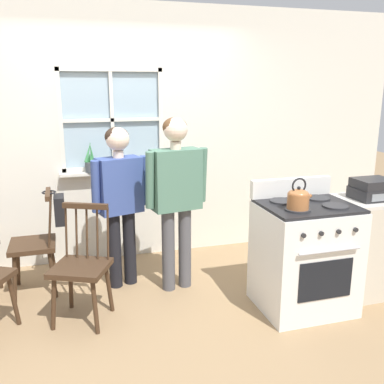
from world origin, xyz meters
name	(u,v)px	position (x,y,z in m)	size (l,w,h in m)	color
ground_plane	(155,316)	(0.00, 0.00, 0.00)	(16.00, 16.00, 0.00)	#937551
wall_back	(126,137)	(0.01, 1.40, 1.34)	(6.40, 0.16, 2.70)	silver
chair_by_window	(35,245)	(-0.95, 0.75, 0.45)	(0.41, 0.42, 0.95)	#3D2819
chair_near_stove	(82,268)	(-0.56, 0.12, 0.45)	(0.55, 0.54, 0.95)	#3D2819
person_elderly_left	(120,192)	(-0.17, 0.66, 0.93)	(0.55, 0.31, 1.51)	black
person_teen_center	(176,187)	(0.31, 0.46, 0.99)	(0.60, 0.28, 1.61)	#4C4C51
stove	(304,255)	(1.26, -0.20, 0.47)	(0.76, 0.68, 1.08)	white
kettle	(298,198)	(1.09, -0.33, 1.02)	(0.21, 0.17, 0.25)	#A86638
potted_plant	(90,162)	(-0.39, 1.31, 1.10)	(0.12, 0.11, 0.32)	#42474C
handbag	(59,209)	(-0.72, 0.75, 0.78)	(0.19, 0.22, 0.31)	black
side_counter	(365,246)	(1.95, -0.10, 0.45)	(0.55, 0.50, 0.90)	beige
stereo	(373,189)	(1.95, -0.13, 0.99)	(0.34, 0.29, 0.18)	#232326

